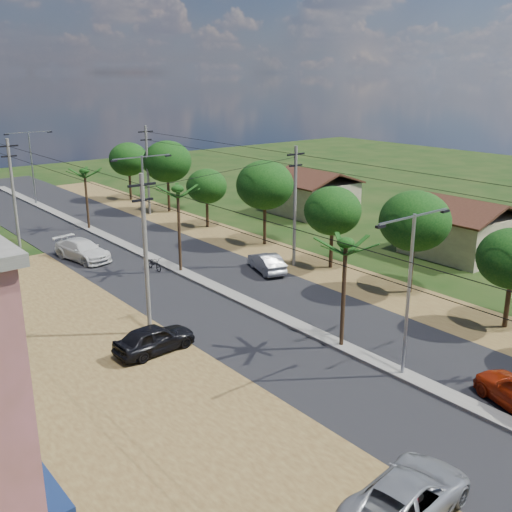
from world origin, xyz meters
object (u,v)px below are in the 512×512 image
Objects in this scene: car_white_far at (83,251)px; roadside_sign at (396,506)px; car_parked_silver at (408,496)px; car_silver_mid at (267,263)px; car_parked_dark at (154,339)px.

roadside_sign is at bearing -107.63° from car_white_far.
roadside_sign is (-0.50, 0.07, -0.19)m from car_parked_silver.
car_silver_mid is 3.24× the size of roadside_sign.
car_parked_silver is at bearing -106.77° from car_white_far.
car_white_far is 33.57m from roadside_sign.
car_parked_silver reaches higher than roadside_sign.
car_white_far reaches higher than car_parked_silver.
car_white_far reaches higher than roadside_sign.
car_parked_dark is 3.37× the size of roadside_sign.
car_silver_mid is at bearing -61.48° from car_white_far.
car_parked_dark is at bearing 72.71° from roadside_sign.
car_silver_mid is at bearing -36.16° from car_parked_silver.
car_silver_mid is 0.78× the size of car_white_far.
car_parked_silver is at bearing 178.45° from car_parked_dark.
car_parked_silver is (-12.50, -22.28, 0.05)m from car_silver_mid.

